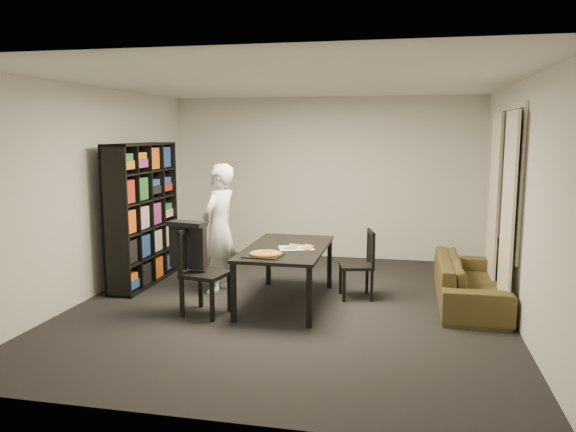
% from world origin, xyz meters
% --- Properties ---
extents(room, '(5.01, 5.51, 2.61)m').
position_xyz_m(room, '(0.00, 0.00, 1.30)').
color(room, black).
rests_on(room, ground).
extents(window_pane, '(0.02, 1.40, 1.60)m').
position_xyz_m(window_pane, '(2.48, 0.60, 1.50)').
color(window_pane, black).
rests_on(window_pane, room).
extents(window_frame, '(0.03, 1.52, 1.72)m').
position_xyz_m(window_frame, '(2.48, 0.60, 1.50)').
color(window_frame, white).
rests_on(window_frame, room).
extents(curtain_left, '(0.03, 0.70, 2.25)m').
position_xyz_m(curtain_left, '(2.40, 0.08, 1.15)').
color(curtain_left, beige).
rests_on(curtain_left, room).
extents(curtain_right, '(0.03, 0.70, 2.25)m').
position_xyz_m(curtain_right, '(2.40, 1.12, 1.15)').
color(curtain_right, beige).
rests_on(curtain_right, room).
extents(bookshelf, '(0.35, 1.50, 1.90)m').
position_xyz_m(bookshelf, '(-2.16, 0.60, 0.95)').
color(bookshelf, black).
rests_on(bookshelf, room).
extents(dining_table, '(0.92, 1.66, 0.69)m').
position_xyz_m(dining_table, '(-0.06, 0.08, 0.63)').
color(dining_table, black).
rests_on(dining_table, room).
extents(chair_left, '(0.53, 0.53, 0.97)m').
position_xyz_m(chair_left, '(-0.96, -0.48, 0.55)').
color(chair_left, black).
rests_on(chair_left, room).
extents(chair_right, '(0.48, 0.48, 0.85)m').
position_xyz_m(chair_right, '(0.81, 0.52, 0.48)').
color(chair_right, black).
rests_on(chair_right, room).
extents(draped_jacket, '(0.46, 0.27, 0.54)m').
position_xyz_m(draped_jacket, '(-1.09, -0.45, 0.80)').
color(draped_jacket, black).
rests_on(draped_jacket, chair_left).
extents(person, '(0.52, 0.68, 1.65)m').
position_xyz_m(person, '(-1.01, 0.41, 0.83)').
color(person, white).
rests_on(person, room).
extents(baking_tray, '(0.43, 0.36, 0.01)m').
position_xyz_m(baking_tray, '(-0.21, -0.45, 0.70)').
color(baking_tray, black).
rests_on(baking_tray, dining_table).
extents(pepperoni_pizza, '(0.35, 0.35, 0.03)m').
position_xyz_m(pepperoni_pizza, '(-0.18, -0.44, 0.72)').
color(pepperoni_pizza, olive).
rests_on(pepperoni_pizza, dining_table).
extents(kitchen_towel, '(0.48, 0.41, 0.01)m').
position_xyz_m(kitchen_towel, '(0.07, 0.03, 0.70)').
color(kitchen_towel, silver).
rests_on(kitchen_towel, dining_table).
extents(pizza_slices, '(0.46, 0.43, 0.01)m').
position_xyz_m(pizza_slices, '(0.10, 0.06, 0.71)').
color(pizza_slices, gold).
rests_on(pizza_slices, dining_table).
extents(sofa, '(0.74, 1.90, 0.55)m').
position_xyz_m(sofa, '(2.09, 0.52, 0.28)').
color(sofa, '#3E3418').
rests_on(sofa, room).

